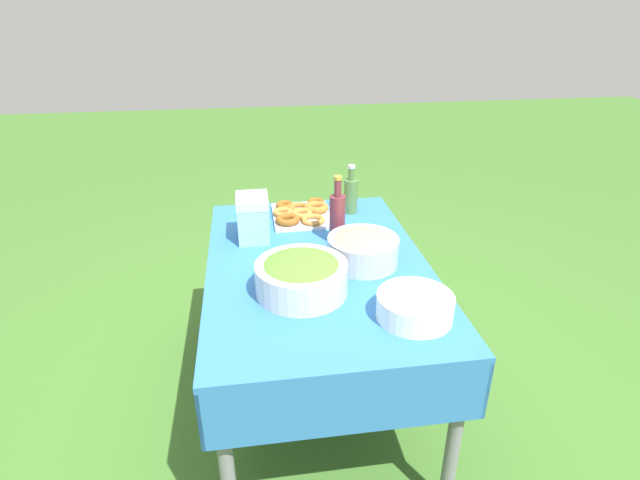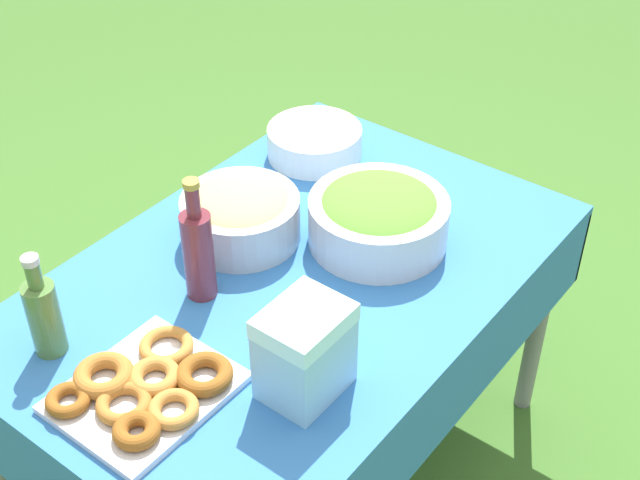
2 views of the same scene
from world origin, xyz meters
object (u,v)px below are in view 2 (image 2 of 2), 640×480
object	(u,v)px
pasta_bowl	(240,214)
plate_stack	(315,142)
salad_bowl	(378,217)
cooler_box	(305,351)
donut_platter	(145,388)
wine_bottle	(198,251)
olive_oil_bottle	(44,315)

from	to	relation	value
pasta_bowl	plate_stack	xyz separation A→B (m)	(0.40, 0.09, -0.03)
salad_bowl	cooler_box	size ratio (longest dim) A/B	1.66
donut_platter	salad_bowl	bearing A→B (deg)	-6.40
pasta_bowl	wine_bottle	world-z (taller)	wine_bottle
plate_stack	pasta_bowl	bearing A→B (deg)	-167.69
pasta_bowl	olive_oil_bottle	size ratio (longest dim) A/B	1.17
salad_bowl	cooler_box	bearing A→B (deg)	-161.77
donut_platter	plate_stack	distance (m)	0.94
donut_platter	olive_oil_bottle	size ratio (longest dim) A/B	1.41
plate_stack	olive_oil_bottle	world-z (taller)	olive_oil_bottle
donut_platter	wine_bottle	bearing A→B (deg)	23.11
salad_bowl	donut_platter	world-z (taller)	salad_bowl
plate_stack	olive_oil_bottle	bearing A→B (deg)	-178.25
donut_platter	wine_bottle	world-z (taller)	wine_bottle
pasta_bowl	olive_oil_bottle	xyz separation A→B (m)	(-0.53, 0.06, 0.03)
plate_stack	wine_bottle	distance (m)	0.63
plate_stack	wine_bottle	size ratio (longest dim) A/B	0.85
donut_platter	plate_stack	size ratio (longest dim) A/B	1.34
cooler_box	donut_platter	bearing A→B (deg)	131.45
pasta_bowl	donut_platter	xyz separation A→B (m)	(-0.50, -0.19, -0.05)
salad_bowl	donut_platter	size ratio (longest dim) A/B	0.97
salad_bowl	olive_oil_bottle	world-z (taller)	olive_oil_bottle
plate_stack	cooler_box	distance (m)	0.86
wine_bottle	cooler_box	xyz separation A→B (m)	(-0.08, -0.36, -0.02)
donut_platter	cooler_box	distance (m)	0.32
donut_platter	cooler_box	world-z (taller)	cooler_box
olive_oil_bottle	donut_platter	bearing A→B (deg)	-83.73
pasta_bowl	wine_bottle	xyz separation A→B (m)	(-0.21, -0.07, 0.05)
salad_bowl	pasta_bowl	size ratio (longest dim) A/B	1.17
donut_platter	plate_stack	world-z (taller)	plate_stack
pasta_bowl	wine_bottle	distance (m)	0.22
pasta_bowl	olive_oil_bottle	world-z (taller)	olive_oil_bottle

